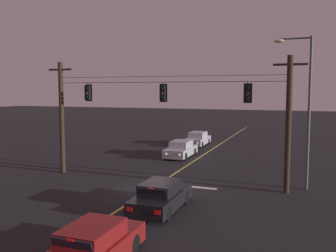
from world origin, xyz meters
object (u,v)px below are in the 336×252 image
(car_oncoming_trailing, at_px, (198,139))
(street_lamp_corner, at_px, (304,99))
(car_waiting_near_lane, at_px, (161,196))
(car_waiting_second_near, at_px, (93,246))
(car_oncoming_lead, at_px, (181,149))
(traffic_light_centre, at_px, (247,93))
(traffic_light_leftmost, at_px, (88,93))
(traffic_light_left_inner, at_px, (163,93))

(car_oncoming_trailing, xyz_separation_m, street_lamp_corner, (10.21, -14.40, 4.55))
(car_waiting_near_lane, xyz_separation_m, car_waiting_second_near, (-0.03, -6.04, 0.00))
(car_oncoming_lead, bearing_deg, traffic_light_centre, -51.87)
(traffic_light_leftmost, bearing_deg, car_waiting_near_lane, -35.57)
(traffic_light_centre, distance_m, car_waiting_second_near, 12.65)
(traffic_light_leftmost, bearing_deg, car_oncoming_lead, 66.70)
(traffic_light_left_inner, distance_m, car_waiting_second_near, 12.35)
(car_waiting_second_near, bearing_deg, car_waiting_near_lane, 89.72)
(traffic_light_left_inner, relative_size, car_oncoming_lead, 0.28)
(car_oncoming_lead, bearing_deg, car_oncoming_trailing, 93.58)
(traffic_light_leftmost, xyz_separation_m, car_waiting_second_near, (7.17, -11.19, -4.90))
(car_oncoming_lead, bearing_deg, street_lamp_corner, -37.35)
(car_oncoming_trailing, distance_m, street_lamp_corner, 18.23)
(traffic_light_left_inner, bearing_deg, street_lamp_corner, 7.97)
(traffic_light_left_inner, xyz_separation_m, car_oncoming_trailing, (-2.05, 15.54, -4.90))
(traffic_light_leftmost, relative_size, car_waiting_second_near, 0.28)
(car_waiting_near_lane, relative_size, car_waiting_second_near, 1.00)
(traffic_light_left_inner, xyz_separation_m, traffic_light_centre, (5.14, 0.00, 0.00))
(car_oncoming_trailing, bearing_deg, car_oncoming_lead, -86.42)
(traffic_light_leftmost, height_order, traffic_light_left_inner, same)
(traffic_light_left_inner, bearing_deg, car_waiting_second_near, -80.61)
(car_waiting_second_near, height_order, street_lamp_corner, street_lamp_corner)
(traffic_light_leftmost, relative_size, car_oncoming_trailing, 0.28)
(car_oncoming_lead, relative_size, street_lamp_corner, 0.51)
(traffic_light_leftmost, xyz_separation_m, car_oncoming_lead, (3.71, 8.60, -4.90))
(traffic_light_leftmost, distance_m, car_waiting_near_lane, 10.12)
(street_lamp_corner, bearing_deg, car_oncoming_lead, 142.65)
(traffic_light_centre, height_order, street_lamp_corner, street_lamp_corner)
(traffic_light_left_inner, xyz_separation_m, car_oncoming_lead, (-1.62, 8.60, -4.90))
(street_lamp_corner, bearing_deg, traffic_light_centre, -159.30)
(car_waiting_second_near, bearing_deg, traffic_light_left_inner, 99.39)
(car_waiting_near_lane, distance_m, car_oncoming_trailing, 21.06)
(car_oncoming_lead, bearing_deg, car_waiting_near_lane, -75.75)
(car_waiting_near_lane, bearing_deg, traffic_light_centre, 57.67)
(traffic_light_leftmost, relative_size, traffic_light_left_inner, 1.00)
(traffic_light_left_inner, xyz_separation_m, car_waiting_second_near, (1.85, -11.19, -4.90))
(traffic_light_leftmost, distance_m, car_waiting_second_near, 14.16)
(car_oncoming_lead, height_order, car_oncoming_trailing, same)
(traffic_light_leftmost, distance_m, car_oncoming_lead, 10.57)
(traffic_light_centre, xyz_separation_m, car_waiting_second_near, (-3.29, -11.19, -4.90))
(traffic_light_leftmost, xyz_separation_m, car_waiting_near_lane, (7.20, -5.15, -4.90))
(car_waiting_second_near, xyz_separation_m, street_lamp_corner, (6.31, 12.33, 4.55))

